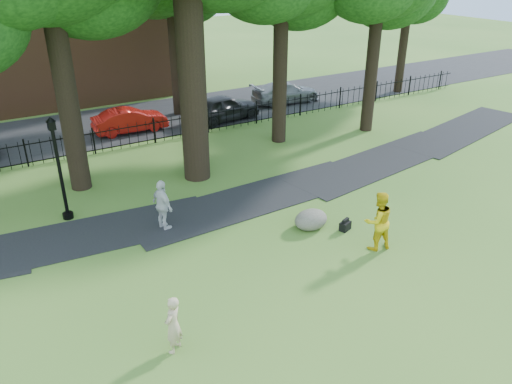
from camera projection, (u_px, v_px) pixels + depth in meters
ground at (291, 253)px, 15.96m from camera, size 120.00×120.00×0.00m
footpath at (255, 199)px, 19.44m from camera, size 36.07×3.85×0.03m
street at (130, 122)px, 28.29m from camera, size 80.00×7.00×0.02m
iron_fence at (154, 131)px, 24.95m from camera, size 44.00×0.04×1.20m
brick_building at (11, 2)px, 29.98m from camera, size 18.00×8.00×12.00m
woman at (173, 325)px, 11.73m from camera, size 0.67×0.63×1.53m
man at (378, 221)px, 15.80m from camera, size 1.10×0.93×1.99m
pedestrian at (163, 205)px, 16.94m from camera, size 0.66×1.14×1.83m
boulder at (311, 218)px, 17.29m from camera, size 1.39×1.16×0.72m
lamppost at (60, 171)px, 17.24m from camera, size 0.38×0.38×3.80m
backpack at (345, 226)px, 17.20m from camera, size 0.48×0.38×0.31m
red_bag at (311, 215)px, 18.01m from camera, size 0.42×0.33×0.26m
red_sedan at (130, 120)px, 26.45m from camera, size 3.92×1.46×1.28m
grey_car at (223, 108)px, 28.23m from camera, size 4.54×2.21×1.49m
silver_car at (286, 92)px, 31.67m from camera, size 4.64×2.18×1.31m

